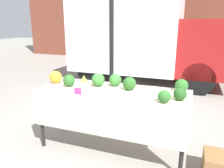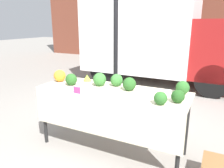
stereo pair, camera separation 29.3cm
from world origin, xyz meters
The scene contains 14 objects.
ground_plane centered at (0.00, 0.00, 0.00)m, with size 40.00×40.00×0.00m, color gray.
tent_pole centered at (-0.23, 0.59, 1.27)m, with size 0.07×0.07×2.54m.
parked_truck centered at (-0.43, 4.01, 1.30)m, with size 4.57×2.21×2.43m.
market_table centered at (0.00, -0.07, 0.77)m, with size 2.06×0.72×0.89m.
orange_cauliflower centered at (-0.91, 0.03, 0.98)m, with size 0.18×0.18×0.18m.
romanesco_head centered at (-0.55, 0.24, 0.94)m, with size 0.13×0.13×0.10m.
broccoli_head_0 centered at (0.73, -0.26, 0.96)m, with size 0.15×0.15×0.15m.
broccoli_head_1 centered at (-0.25, 0.10, 0.98)m, with size 0.19×0.19×0.19m.
broccoli_head_2 centered at (0.88, 0.23, 0.97)m, with size 0.17×0.17×0.17m.
broccoli_head_3 centered at (-0.63, -0.06, 0.97)m, with size 0.17×0.17×0.17m.
broccoli_head_4 centered at (-0.02, 0.19, 0.98)m, with size 0.18×0.18×0.18m.
broccoli_head_5 centered at (0.22, 0.07, 0.98)m, with size 0.18×0.18×0.18m.
broccoli_head_6 centered at (0.89, -0.12, 0.96)m, with size 0.15×0.15×0.15m.
price_sign centered at (-0.33, -0.35, 0.93)m, with size 0.10×0.01×0.09m.
Camera 1 is at (0.99, -2.65, 1.76)m, focal length 35.00 mm.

